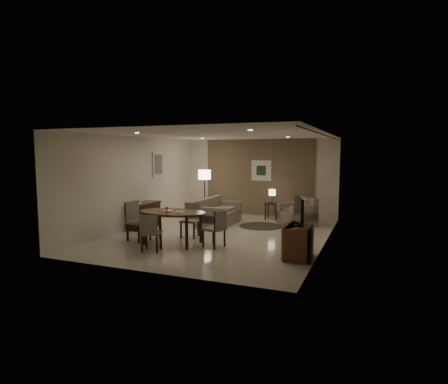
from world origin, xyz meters
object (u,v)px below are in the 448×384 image
at_px(armchair, 297,212).
at_px(console_desk, 144,215).
at_px(chair_right, 214,228).
at_px(side_table, 272,211).
at_px(tv_cabinet, 299,242).
at_px(chair_left, 139,221).
at_px(chair_near, 151,233).
at_px(sofa, 219,211).
at_px(floor_lamp, 205,194).
at_px(dining_table, 173,228).
at_px(chair_far, 190,220).

bearing_deg(armchair, console_desk, -106.42).
xyz_separation_m(chair_right, side_table, (0.32, 4.13, -0.17)).
height_order(console_desk, tv_cabinet, console_desk).
bearing_deg(chair_left, armchair, -32.86).
bearing_deg(chair_near, side_table, -122.76).
distance_m(chair_near, sofa, 3.49).
xyz_separation_m(chair_left, armchair, (3.33, 3.52, -0.07)).
distance_m(tv_cabinet, chair_left, 4.07).
xyz_separation_m(armchair, floor_lamp, (-3.19, 0.14, 0.40)).
height_order(dining_table, chair_far, chair_far).
distance_m(chair_far, armchair, 3.53).
height_order(chair_near, chair_left, chair_left).
relative_size(sofa, floor_lamp, 1.06).
bearing_deg(armchair, sofa, -114.30).
xyz_separation_m(dining_table, chair_near, (-0.10, -0.78, 0.03)).
height_order(chair_left, sofa, chair_left).
distance_m(console_desk, chair_left, 1.66).
height_order(chair_far, side_table, chair_far).
height_order(sofa, floor_lamp, floor_lamp).
distance_m(chair_far, sofa, 1.90).
bearing_deg(chair_left, sofa, -10.53).
relative_size(tv_cabinet, side_table, 1.62).
distance_m(tv_cabinet, floor_lamp, 5.43).
xyz_separation_m(console_desk, side_table, (3.16, 2.83, -0.10)).
xyz_separation_m(dining_table, armchair, (2.37, 3.48, 0.02)).
bearing_deg(chair_far, sofa, 81.36).
bearing_deg(armchair, chair_near, -73.17).
height_order(dining_table, floor_lamp, floor_lamp).
relative_size(console_desk, chair_near, 1.41).
bearing_deg(chair_left, tv_cabinet, -80.38).
bearing_deg(dining_table, side_table, 71.93).
relative_size(tv_cabinet, chair_far, 1.01).
relative_size(chair_near, chair_far, 0.96).
relative_size(console_desk, dining_table, 0.71).
bearing_deg(console_desk, sofa, 34.93).
xyz_separation_m(dining_table, chair_right, (1.06, 0.09, 0.05)).
height_order(console_desk, chair_far, chair_far).
relative_size(chair_left, chair_right, 1.10).
height_order(console_desk, sofa, sofa).
bearing_deg(armchair, dining_table, -77.33).
bearing_deg(tv_cabinet, sofa, 136.98).
relative_size(chair_right, armchair, 0.94).
xyz_separation_m(tv_cabinet, chair_left, (-4.07, 0.07, 0.14)).
bearing_deg(side_table, sofa, -130.08).
distance_m(chair_left, sofa, 2.94).
height_order(dining_table, sofa, sofa).
bearing_deg(dining_table, chair_near, -97.28).
distance_m(dining_table, armchair, 4.21).
bearing_deg(chair_right, sofa, -141.37).
distance_m(chair_right, armchair, 3.63).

